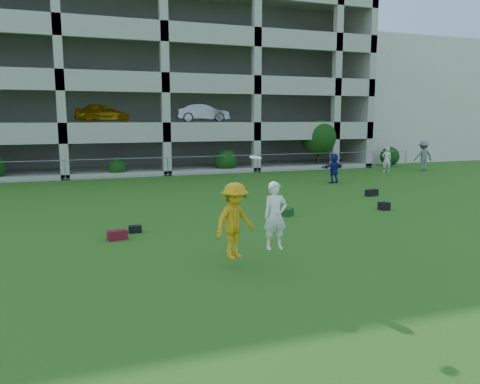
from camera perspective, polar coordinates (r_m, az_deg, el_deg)
name	(u,v)px	position (r m, az deg, el deg)	size (l,w,h in m)	color
ground	(319,264)	(11.75, 9.64, -8.66)	(100.00, 100.00, 0.00)	#235114
stucco_building	(388,103)	(47.35, 17.62, 10.30)	(16.00, 14.00, 10.00)	beige
bystander_d	(334,168)	(26.33, 11.37, 2.86)	(1.52, 0.49, 1.64)	navy
bystander_e	(387,160)	(32.38, 17.45, 3.78)	(0.62, 0.41, 1.71)	silver
bystander_f	(423,156)	(34.42, 21.44, 4.13)	(1.31, 0.75, 2.03)	slate
bag_red_a	(117,235)	(14.28, -14.73, -5.09)	(0.55, 0.30, 0.28)	#5D1019
bag_black_b	(135,229)	(15.02, -12.67, -4.44)	(0.40, 0.25, 0.22)	black
bag_green_c	(287,212)	(17.26, 5.74, -2.46)	(0.50, 0.35, 0.26)	#163914
crate_d	(384,206)	(19.11, 17.15, -1.65)	(0.35, 0.35, 0.30)	black
bag_black_e	(372,193)	(22.41, 15.76, -0.07)	(0.60, 0.30, 0.30)	black
bag_green_g	(240,195)	(21.15, 0.03, -0.32)	(0.50, 0.30, 0.25)	#143820
frisbee_contest	(243,220)	(10.99, 0.34, -3.39)	(1.82, 1.16, 2.46)	orange
parking_garage	(144,86)	(37.92, -11.59, 12.51)	(30.00, 14.00, 12.00)	#9E998C
fence	(168,166)	(29.41, -8.79, 3.14)	(36.06, 0.06, 1.20)	gray
shrub_row	(234,149)	(31.20, -0.75, 5.22)	(34.38, 2.52, 3.50)	#163D11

